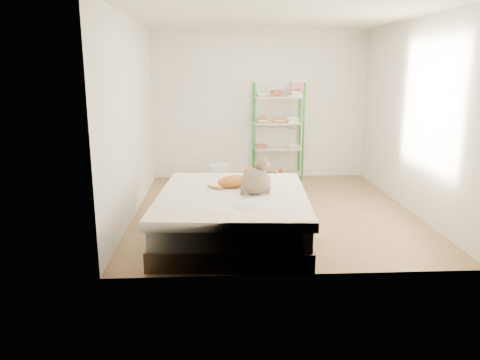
{
  "coord_description": "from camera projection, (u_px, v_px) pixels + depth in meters",
  "views": [
    {
      "loc": [
        -0.79,
        -6.25,
        1.94
      ],
      "look_at": [
        -0.5,
        -0.75,
        0.62
      ],
      "focal_mm": 35.0,
      "sensor_mm": 36.0,
      "label": 1
    }
  ],
  "objects": [
    {
      "name": "shelf_unit",
      "position": [
        278.0,
        129.0,
        8.19
      ],
      "size": [
        0.91,
        0.36,
        1.74
      ],
      "color": "#228D2C",
      "rests_on": "ground"
    },
    {
      "name": "cardboard_box",
      "position": [
        262.0,
        181.0,
        7.48
      ],
      "size": [
        0.58,
        0.57,
        0.41
      ],
      "rotation": [
        0.0,
        0.0,
        -0.22
      ],
      "color": "#9E765C",
      "rests_on": "ground"
    },
    {
      "name": "grey_cat",
      "position": [
        256.0,
        176.0,
        5.29
      ],
      "size": [
        0.47,
        0.44,
        0.43
      ],
      "primitive_type": null,
      "rotation": [
        0.0,
        0.0,
        1.96
      ],
      "color": "#90805E",
      "rests_on": "bed"
    },
    {
      "name": "white_bin",
      "position": [
        219.0,
        174.0,
        7.96
      ],
      "size": [
        0.34,
        0.31,
        0.35
      ],
      "rotation": [
        0.0,
        0.0,
        0.13
      ],
      "color": "white",
      "rests_on": "ground"
    },
    {
      "name": "bed",
      "position": [
        233.0,
        215.0,
        5.45
      ],
      "size": [
        1.83,
        2.22,
        0.54
      ],
      "rotation": [
        0.0,
        0.0,
        -0.07
      ],
      "color": "brown",
      "rests_on": "ground"
    },
    {
      "name": "room",
      "position": [
        275.0,
        117.0,
        6.25
      ],
      "size": [
        3.81,
        4.21,
        2.61
      ],
      "color": "#8A5F43",
      "rests_on": "ground"
    },
    {
      "name": "orange_cat",
      "position": [
        233.0,
        180.0,
        5.62
      ],
      "size": [
        0.54,
        0.41,
        0.19
      ],
      "primitive_type": null,
      "rotation": [
        0.0,
        0.0,
        0.37
      ],
      "color": "orange",
      "rests_on": "bed"
    }
  ]
}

